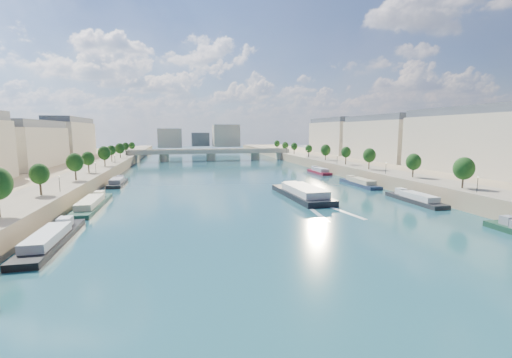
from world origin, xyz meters
name	(u,v)px	position (x,y,z in m)	size (l,w,h in m)	color
ground	(239,186)	(0.00, 100.00, 0.00)	(700.00, 700.00, 0.00)	#0D2A3C
quay_left	(27,186)	(-72.00, 100.00, 2.50)	(44.00, 520.00, 5.00)	#9E8460
quay_right	(405,174)	(72.00, 100.00, 2.50)	(44.00, 520.00, 5.00)	#9E8460
pave_left	(75,177)	(-57.00, 100.00, 5.05)	(14.00, 520.00, 0.10)	gray
pave_right	(374,169)	(57.00, 100.00, 5.05)	(14.00, 520.00, 0.10)	gray
trees_left	(82,161)	(-55.00, 102.00, 10.48)	(4.80, 268.80, 8.26)	#382B1E
trees_right	(358,155)	(55.00, 110.00, 10.48)	(4.80, 268.80, 8.26)	#382B1E
lamps_left	(81,172)	(-52.50, 90.00, 7.78)	(0.36, 200.36, 4.28)	black
lamps_right	(358,162)	(52.50, 105.00, 7.78)	(0.36, 200.36, 4.28)	black
buildings_right	(415,140)	(85.00, 112.00, 16.45)	(16.00, 226.00, 23.20)	#BAAE8F
skyline	(204,137)	(3.19, 319.52, 14.66)	(79.00, 42.00, 22.00)	#BAAE8F
bridge	(211,153)	(0.00, 215.15, 5.08)	(112.00, 12.00, 8.15)	#C1B79E
tour_barge	(302,193)	(15.45, 73.23, 1.30)	(10.34, 32.49, 4.37)	black
wake	(323,209)	(15.45, 56.74, 0.02)	(10.76, 26.01, 0.04)	silver
moored_barges_left	(77,218)	(-45.50, 57.61, 0.84)	(5.00, 127.21, 3.60)	maroon
moored_barges_right	(417,200)	(45.50, 58.33, 0.84)	(5.00, 161.68, 3.60)	black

